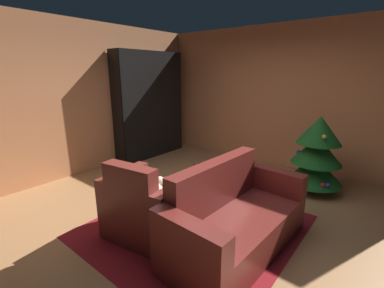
# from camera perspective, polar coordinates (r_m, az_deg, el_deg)

# --- Properties ---
(ground_plane) EXTENTS (6.31, 6.31, 0.00)m
(ground_plane) POSITION_cam_1_polar(r_m,az_deg,el_deg) (3.66, 0.67, -15.00)
(ground_plane) COLOR #AE794B
(wall_back) EXTENTS (5.35, 0.06, 2.73)m
(wall_back) POSITION_cam_1_polar(r_m,az_deg,el_deg) (5.52, 18.34, 9.57)
(wall_back) COLOR #D68452
(wall_back) RESTS_ON ground
(wall_left) EXTENTS (0.06, 5.38, 2.73)m
(wall_left) POSITION_cam_1_polar(r_m,az_deg,el_deg) (5.24, -22.91, 8.87)
(wall_left) COLOR #D68452
(wall_left) RESTS_ON ground
(area_rug) EXTENTS (2.24, 2.38, 0.01)m
(area_rug) POSITION_cam_1_polar(r_m,az_deg,el_deg) (3.42, 0.79, -17.29)
(area_rug) COLOR maroon
(area_rug) RESTS_ON ground
(bookshelf_unit) EXTENTS (0.36, 1.69, 2.26)m
(bookshelf_unit) POSITION_cam_1_polar(r_m,az_deg,el_deg) (5.97, -8.35, 8.27)
(bookshelf_unit) COLOR black
(bookshelf_unit) RESTS_ON ground
(armchair_red) EXTENTS (1.01, 0.86, 0.94)m
(armchair_red) POSITION_cam_1_polar(r_m,az_deg,el_deg) (3.15, -9.51, -13.62)
(armchair_red) COLOR maroon
(armchair_red) RESTS_ON ground
(couch_red) EXTENTS (0.87, 1.79, 0.92)m
(couch_red) POSITION_cam_1_polar(r_m,az_deg,el_deg) (2.98, 9.07, -15.91)
(couch_red) COLOR maroon
(couch_red) RESTS_ON ground
(coffee_table) EXTENTS (0.68, 0.68, 0.44)m
(coffee_table) POSITION_cam_1_polar(r_m,az_deg,el_deg) (3.32, -0.65, -10.60)
(coffee_table) COLOR black
(coffee_table) RESTS_ON ground
(book_stack_on_table) EXTENTS (0.23, 0.18, 0.16)m
(book_stack_on_table) POSITION_cam_1_polar(r_m,az_deg,el_deg) (3.29, -1.53, -8.43)
(book_stack_on_table) COLOR #335186
(book_stack_on_table) RESTS_ON coffee_table
(bottle_on_table) EXTENTS (0.07, 0.07, 0.29)m
(bottle_on_table) POSITION_cam_1_polar(r_m,az_deg,el_deg) (3.42, 0.61, -6.98)
(bottle_on_table) COLOR #561C13
(bottle_on_table) RESTS_ON coffee_table
(decorated_tree) EXTENTS (0.83, 0.83, 1.21)m
(decorated_tree) POSITION_cam_1_polar(r_m,az_deg,el_deg) (4.55, 25.32, -1.80)
(decorated_tree) COLOR brown
(decorated_tree) RESTS_ON ground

